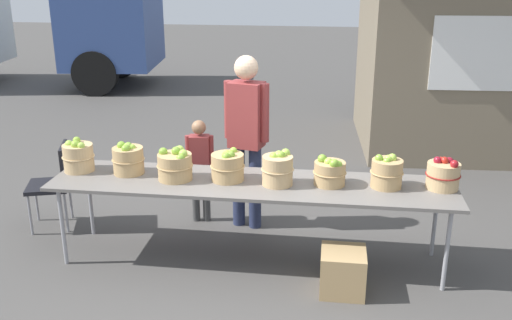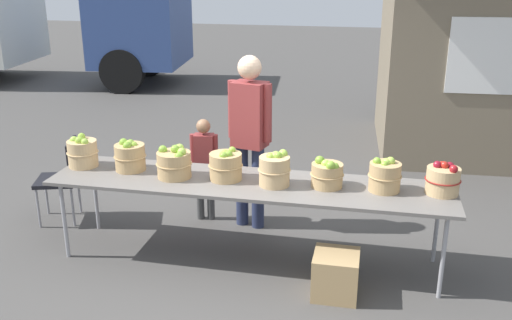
{
  "view_description": "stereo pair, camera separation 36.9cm",
  "coord_description": "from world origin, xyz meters",
  "px_view_note": "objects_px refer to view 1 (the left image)",
  "views": [
    {
      "loc": [
        0.67,
        -4.59,
        2.56
      ],
      "look_at": [
        0.0,
        0.3,
        0.85
      ],
      "focal_mm": 40.35,
      "sensor_mm": 36.0,
      "label": 1
    },
    {
      "loc": [
        1.03,
        -4.53,
        2.56
      ],
      "look_at": [
        0.0,
        0.3,
        0.85
      ],
      "focal_mm": 40.35,
      "sensor_mm": 36.0,
      "label": 2
    }
  ],
  "objects_px": {
    "apple_basket_green_4": "(278,168)",
    "vendor_adult": "(247,129)",
    "apple_basket_green_1": "(128,159)",
    "apple_basket_green_0": "(78,156)",
    "apple_basket_red_0": "(443,174)",
    "produce_crate": "(343,271)",
    "apple_basket_green_3": "(228,166)",
    "apple_basket_green_5": "(330,172)",
    "child_customer": "(200,163)",
    "apple_basket_green_2": "(175,165)",
    "folding_chair": "(55,179)",
    "market_table": "(251,186)",
    "apple_basket_green_6": "(387,172)"
  },
  "relations": [
    {
      "from": "apple_basket_red_0",
      "to": "folding_chair",
      "type": "xyz_separation_m",
      "value": [
        -3.65,
        0.36,
        -0.36
      ]
    },
    {
      "from": "folding_chair",
      "to": "vendor_adult",
      "type": "bearing_deg",
      "value": 80.45
    },
    {
      "from": "apple_basket_green_6",
      "to": "folding_chair",
      "type": "xyz_separation_m",
      "value": [
        -3.19,
        0.39,
        -0.37
      ]
    },
    {
      "from": "produce_crate",
      "to": "child_customer",
      "type": "bearing_deg",
      "value": 140.66
    },
    {
      "from": "child_customer",
      "to": "produce_crate",
      "type": "height_order",
      "value": "child_customer"
    },
    {
      "from": "market_table",
      "to": "apple_basket_red_0",
      "type": "xyz_separation_m",
      "value": [
        1.61,
        0.08,
        0.15
      ]
    },
    {
      "from": "apple_basket_green_1",
      "to": "apple_basket_green_3",
      "type": "xyz_separation_m",
      "value": [
        0.92,
        -0.05,
        -0.01
      ]
    },
    {
      "from": "vendor_adult",
      "to": "apple_basket_green_0",
      "type": "bearing_deg",
      "value": 36.65
    },
    {
      "from": "market_table",
      "to": "produce_crate",
      "type": "distance_m",
      "value": 1.06
    },
    {
      "from": "apple_basket_green_0",
      "to": "apple_basket_green_4",
      "type": "relative_size",
      "value": 1.0
    },
    {
      "from": "apple_basket_green_5",
      "to": "apple_basket_green_6",
      "type": "height_order",
      "value": "apple_basket_green_6"
    },
    {
      "from": "apple_basket_green_1",
      "to": "apple_basket_green_4",
      "type": "distance_m",
      "value": 1.36
    },
    {
      "from": "apple_basket_green_4",
      "to": "vendor_adult",
      "type": "height_order",
      "value": "vendor_adult"
    },
    {
      "from": "market_table",
      "to": "produce_crate",
      "type": "height_order",
      "value": "market_table"
    },
    {
      "from": "apple_basket_green_4",
      "to": "apple_basket_green_1",
      "type": "bearing_deg",
      "value": 175.96
    },
    {
      "from": "child_customer",
      "to": "apple_basket_green_4",
      "type": "bearing_deg",
      "value": 130.3
    },
    {
      "from": "vendor_adult",
      "to": "produce_crate",
      "type": "xyz_separation_m",
      "value": [
        0.96,
        -1.13,
        -0.84
      ]
    },
    {
      "from": "market_table",
      "to": "child_customer",
      "type": "distance_m",
      "value": 0.99
    },
    {
      "from": "apple_basket_green_1",
      "to": "apple_basket_green_4",
      "type": "bearing_deg",
      "value": -4.04
    },
    {
      "from": "apple_basket_green_0",
      "to": "produce_crate",
      "type": "relative_size",
      "value": 0.84
    },
    {
      "from": "market_table",
      "to": "apple_basket_green_6",
      "type": "xyz_separation_m",
      "value": [
        1.15,
        0.05,
        0.16
      ]
    },
    {
      "from": "apple_basket_green_0",
      "to": "apple_basket_green_3",
      "type": "xyz_separation_m",
      "value": [
        1.39,
        -0.05,
        -0.01
      ]
    },
    {
      "from": "apple_basket_red_0",
      "to": "apple_basket_green_0",
      "type": "bearing_deg",
      "value": -180.0
    },
    {
      "from": "apple_basket_red_0",
      "to": "child_customer",
      "type": "relative_size",
      "value": 0.27
    },
    {
      "from": "apple_basket_green_2",
      "to": "apple_basket_green_5",
      "type": "bearing_deg",
      "value": 2.08
    },
    {
      "from": "apple_basket_green_4",
      "to": "apple_basket_green_0",
      "type": "bearing_deg",
      "value": 176.94
    },
    {
      "from": "apple_basket_green_0",
      "to": "vendor_adult",
      "type": "relative_size",
      "value": 0.17
    },
    {
      "from": "apple_basket_green_4",
      "to": "apple_basket_green_2",
      "type": "bearing_deg",
      "value": 179.64
    },
    {
      "from": "apple_basket_green_6",
      "to": "vendor_adult",
      "type": "relative_size",
      "value": 0.17
    },
    {
      "from": "apple_basket_green_6",
      "to": "child_customer",
      "type": "height_order",
      "value": "child_customer"
    },
    {
      "from": "apple_basket_red_0",
      "to": "apple_basket_green_3",
      "type": "bearing_deg",
      "value": -178.32
    },
    {
      "from": "apple_basket_green_6",
      "to": "apple_basket_green_1",
      "type": "bearing_deg",
      "value": 179.26
    },
    {
      "from": "apple_basket_green_6",
      "to": "vendor_adult",
      "type": "xyz_separation_m",
      "value": [
        -1.29,
        0.66,
        0.14
      ]
    },
    {
      "from": "apple_basket_green_2",
      "to": "folding_chair",
      "type": "relative_size",
      "value": 0.37
    },
    {
      "from": "child_customer",
      "to": "apple_basket_green_6",
      "type": "bearing_deg",
      "value": 150.47
    },
    {
      "from": "market_table",
      "to": "apple_basket_green_1",
      "type": "xyz_separation_m",
      "value": [
        -1.13,
        0.08,
        0.17
      ]
    },
    {
      "from": "apple_basket_green_4",
      "to": "child_customer",
      "type": "xyz_separation_m",
      "value": [
        -0.86,
        0.78,
        -0.26
      ]
    },
    {
      "from": "apple_basket_green_3",
      "to": "folding_chair",
      "type": "relative_size",
      "value": 0.35
    },
    {
      "from": "market_table",
      "to": "apple_basket_green_6",
      "type": "relative_size",
      "value": 12.0
    },
    {
      "from": "apple_basket_green_1",
      "to": "apple_basket_green_2",
      "type": "xyz_separation_m",
      "value": [
        0.46,
        -0.09,
        -0.01
      ]
    },
    {
      "from": "apple_basket_green_2",
      "to": "vendor_adult",
      "type": "height_order",
      "value": "vendor_adult"
    },
    {
      "from": "folding_chair",
      "to": "produce_crate",
      "type": "distance_m",
      "value": 3.0
    },
    {
      "from": "folding_chair",
      "to": "apple_basket_green_3",
      "type": "bearing_deg",
      "value": 59.77
    },
    {
      "from": "apple_basket_green_0",
      "to": "child_customer",
      "type": "relative_size",
      "value": 0.28
    },
    {
      "from": "apple_basket_green_0",
      "to": "vendor_adult",
      "type": "bearing_deg",
      "value": 23.28
    },
    {
      "from": "apple_basket_green_4",
      "to": "produce_crate",
      "type": "height_order",
      "value": "apple_basket_green_4"
    },
    {
      "from": "apple_basket_green_5",
      "to": "child_customer",
      "type": "bearing_deg",
      "value": 151.0
    },
    {
      "from": "apple_basket_green_2",
      "to": "child_customer",
      "type": "distance_m",
      "value": 0.81
    },
    {
      "from": "apple_basket_red_0",
      "to": "produce_crate",
      "type": "bearing_deg",
      "value": -147.79
    },
    {
      "from": "apple_basket_green_6",
      "to": "vendor_adult",
      "type": "distance_m",
      "value": 1.46
    }
  ]
}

